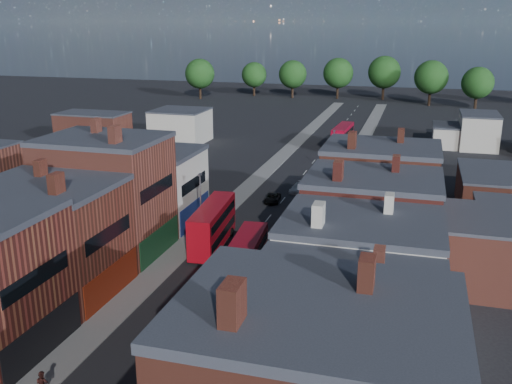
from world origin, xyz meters
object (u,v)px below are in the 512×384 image
Objects in this scene: bus_0 at (213,225)px; bus_2 at (343,137)px; car_2 at (272,198)px; ped_1 at (42,383)px; car_1 at (163,364)px; car_3 at (298,188)px; ped_3 at (277,311)px; bus_1 at (245,262)px.

bus_2 is (7.00, 54.63, -0.07)m from bus_0.
ped_1 is (-4.10, -45.93, 0.44)m from car_2.
car_1 is 46.93m from car_3.
bus_0 is 28.26m from ped_1.
car_1 is at bearing 121.27° from ped_3.
bus_1 is 6.06× the size of ped_1.
car_3 is 38.43m from ped_3.
bus_0 is 23.85m from car_1.
ped_1 is (-6.50, -4.87, 0.46)m from car_1.
car_2 is (-4.07, 26.35, -1.93)m from bus_1.
bus_0 is 18.03m from car_2.
ped_1 is (-8.80, -82.80, -1.51)m from bus_2.
car_1 is 0.81× the size of car_3.
car_1 is 1.78× the size of ped_3.
bus_2 reaches higher than ped_1.
ped_1 is at bearing -89.36° from car_3.
bus_1 is 32.33m from car_3.
car_1 is 1.89× the size of ped_1.
bus_2 is at bearing 83.59° from car_1.
car_2 is at bearing -104.42° from car_3.
bus_1 is 21.27m from ped_1.
bus_0 is 24.19m from car_3.
bus_2 is 5.73× the size of ped_3.
bus_1 is 7.40m from ped_3.
ped_3 reaches higher than car_1.
car_2 reaches higher than car_1.
bus_0 is 6.30× the size of ped_1.
bus_1 is 14.93m from car_1.
ped_1 is (-1.80, -28.16, -1.58)m from bus_0.
bus_0 is 2.69× the size of car_3.
car_1 is at bearing -82.21° from car_3.
ped_3 is (4.50, -5.70, -1.43)m from bus_1.
bus_0 is 10.69m from bus_1.
ped_3 is at bearing -56.39° from bus_1.
car_3 is (-2.30, -30.99, -1.92)m from bus_2.
car_3 is (-0.00, 46.93, 0.05)m from car_1.
bus_0 is 1.03× the size of bus_2.
bus_1 is at bearing -58.34° from bus_0.
bus_2 is at bearing 77.78° from bus_0.
bus_0 is at bearing 12.96° from ped_3.
ped_3 is (6.17, -37.93, 0.47)m from car_3.
bus_1 reaches higher than car_1.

